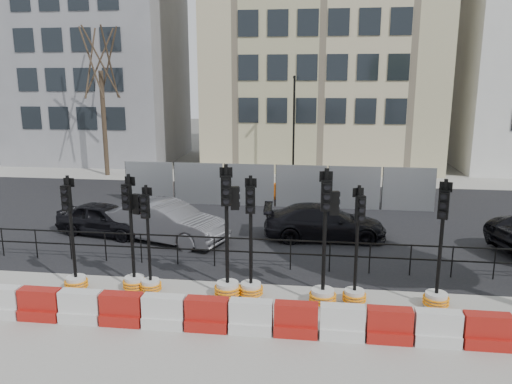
# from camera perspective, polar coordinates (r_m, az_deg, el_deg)

# --- Properties ---
(ground) EXTENTS (120.00, 120.00, 0.00)m
(ground) POSITION_cam_1_polar(r_m,az_deg,el_deg) (14.75, -1.09, -10.45)
(ground) COLOR #51514C
(ground) RESTS_ON ground
(sidewalk_near) EXTENTS (40.00, 6.00, 0.02)m
(sidewalk_near) POSITION_cam_1_polar(r_m,az_deg,el_deg) (12.08, -3.26, -15.97)
(sidewalk_near) COLOR gray
(sidewalk_near) RESTS_ON ground
(road) EXTENTS (40.00, 14.00, 0.03)m
(road) POSITION_cam_1_polar(r_m,az_deg,el_deg) (21.31, 1.67, -3.01)
(road) COLOR black
(road) RESTS_ON ground
(sidewalk_far) EXTENTS (40.00, 4.00, 0.02)m
(sidewalk_far) POSITION_cam_1_polar(r_m,az_deg,el_deg) (30.04, 3.38, 1.63)
(sidewalk_far) COLOR gray
(sidewalk_far) RESTS_ON ground
(building_grey) EXTENTS (11.00, 9.06, 14.00)m
(building_grey) POSITION_cam_1_polar(r_m,az_deg,el_deg) (38.86, -17.51, 13.97)
(building_grey) COLOR gray
(building_grey) RESTS_ON ground
(building_cream) EXTENTS (15.00, 10.06, 18.00)m
(building_cream) POSITION_cam_1_polar(r_m,az_deg,el_deg) (35.53, 7.68, 17.83)
(building_cream) COLOR beige
(building_cream) RESTS_ON ground
(kerb_railing) EXTENTS (18.00, 0.04, 1.00)m
(kerb_railing) POSITION_cam_1_polar(r_m,az_deg,el_deg) (15.61, -0.45, -6.40)
(kerb_railing) COLOR black
(kerb_railing) RESTS_ON ground
(heras_fencing) EXTENTS (14.33, 1.72, 2.00)m
(heras_fencing) POSITION_cam_1_polar(r_m,az_deg,el_deg) (23.80, 1.16, 0.41)
(heras_fencing) COLOR gray
(heras_fencing) RESTS_ON ground
(lamp_post_far) EXTENTS (0.12, 0.56, 6.00)m
(lamp_post_far) POSITION_cam_1_polar(r_m,az_deg,el_deg) (28.54, 4.33, 7.55)
(lamp_post_far) COLOR black
(lamp_post_far) RESTS_ON ground
(tree_bare_far) EXTENTS (2.00, 2.00, 9.00)m
(tree_bare_far) POSITION_cam_1_polar(r_m,az_deg,el_deg) (31.71, -17.38, 13.75)
(tree_bare_far) COLOR #473828
(tree_bare_far) RESTS_ON ground
(barrier_row) EXTENTS (14.65, 0.50, 0.80)m
(barrier_row) POSITION_cam_1_polar(r_m,az_deg,el_deg) (12.09, -3.10, -14.04)
(barrier_row) COLOR #AB260D
(barrier_row) RESTS_ON ground
(traffic_signal_a) EXTENTS (0.65, 0.65, 3.30)m
(traffic_signal_a) POSITION_cam_1_polar(r_m,az_deg,el_deg) (14.96, -20.02, -8.11)
(traffic_signal_a) COLOR silver
(traffic_signal_a) RESTS_ON ground
(traffic_signal_b) EXTENTS (0.66, 0.66, 3.34)m
(traffic_signal_b) POSITION_cam_1_polar(r_m,az_deg,el_deg) (14.43, -13.82, -7.98)
(traffic_signal_b) COLOR silver
(traffic_signal_b) RESTS_ON ground
(traffic_signal_c) EXTENTS (0.60, 0.60, 3.07)m
(traffic_signal_c) POSITION_cam_1_polar(r_m,az_deg,el_deg) (14.25, -12.04, -8.85)
(traffic_signal_c) COLOR silver
(traffic_signal_c) RESTS_ON ground
(traffic_signal_d) EXTENTS (0.73, 0.73, 3.68)m
(traffic_signal_d) POSITION_cam_1_polar(r_m,az_deg,el_deg) (13.56, -3.25, -8.60)
(traffic_signal_d) COLOR silver
(traffic_signal_d) RESTS_ON ground
(traffic_signal_e) EXTENTS (0.67, 0.67, 3.38)m
(traffic_signal_e) POSITION_cam_1_polar(r_m,az_deg,el_deg) (13.64, -0.60, -9.26)
(traffic_signal_e) COLOR silver
(traffic_signal_e) RESTS_ON ground
(traffic_signal_f) EXTENTS (0.72, 0.72, 3.66)m
(traffic_signal_f) POSITION_cam_1_polar(r_m,az_deg,el_deg) (13.23, 7.76, -9.29)
(traffic_signal_f) COLOR silver
(traffic_signal_f) RESTS_ON ground
(traffic_signal_g) EXTENTS (0.63, 0.63, 3.21)m
(traffic_signal_g) POSITION_cam_1_polar(r_m,az_deg,el_deg) (13.52, 11.27, -9.88)
(traffic_signal_g) COLOR silver
(traffic_signal_g) RESTS_ON ground
(traffic_signal_h) EXTENTS (0.67, 0.67, 3.42)m
(traffic_signal_h) POSITION_cam_1_polar(r_m,az_deg,el_deg) (13.84, 20.02, -9.69)
(traffic_signal_h) COLOR silver
(traffic_signal_h) RESTS_ON ground
(car_a) EXTENTS (2.96, 4.28, 1.25)m
(car_a) POSITION_cam_1_polar(r_m,az_deg,el_deg) (19.84, -16.96, -2.94)
(car_a) COLOR black
(car_a) RESTS_ON ground
(car_b) EXTENTS (4.23, 5.42, 1.48)m
(car_b) POSITION_cam_1_polar(r_m,az_deg,el_deg) (18.45, -10.13, -3.39)
(car_b) COLOR #505156
(car_b) RESTS_ON ground
(car_c) EXTENTS (2.45, 4.74, 1.30)m
(car_c) POSITION_cam_1_polar(r_m,az_deg,el_deg) (18.61, 7.84, -3.45)
(car_c) COLOR black
(car_c) RESTS_ON ground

